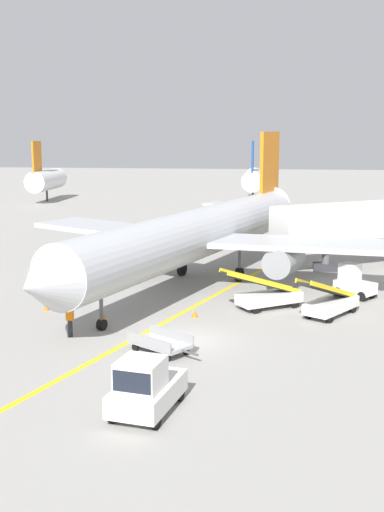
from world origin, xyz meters
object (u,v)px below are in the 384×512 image
object	(u,v)px
safety_cone_nose_left	(46,307)
baggage_cart_loaded	(160,343)
safety_cone_nose_right	(105,319)
airliner	(201,233)
belt_loader_forward_hold	(330,302)
jet_bridge	(361,220)
ground_crew_marshaller	(70,319)
pushback_tug	(145,387)
safety_cone_wingtip_right	(195,313)
belt_loader_aft_hold	(267,295)
baggage_tug_near_wing	(353,282)

from	to	relation	value
safety_cone_nose_left	baggage_cart_loaded	bearing A→B (deg)	-39.56
baggage_cart_loaded	safety_cone_nose_right	world-z (taller)	baggage_cart_loaded
airliner	belt_loader_forward_hold	size ratio (longest dim) A/B	7.06
jet_bridge	belt_loader_forward_hold	size ratio (longest dim) A/B	2.50
ground_crew_marshaller	safety_cone_nose_right	xyz separation A→B (m)	(1.07, 2.60, -0.69)
pushback_tug	safety_cone_wingtip_right	xyz separation A→B (m)	(0.24, 12.70, -0.77)
belt_loader_forward_hold	baggage_cart_loaded	xyz separation A→B (m)	(-8.29, -7.30, -0.31)
ground_crew_marshaller	safety_cone_wingtip_right	world-z (taller)	ground_crew_marshaller
airliner	safety_cone_nose_right	xyz separation A→B (m)	(-4.08, -10.09, -3.20)
belt_loader_aft_hold	safety_cone_wingtip_right	world-z (taller)	belt_loader_aft_hold
belt_loader_forward_hold	ground_crew_marshaller	size ratio (longest dim) A/B	2.86
pushback_tug	belt_loader_forward_hold	size ratio (longest dim) A/B	0.80
belt_loader_forward_hold	safety_cone_nose_right	distance (m)	12.47
pushback_tug	safety_cone_wingtip_right	distance (m)	12.73
airliner	safety_cone_nose_left	bearing A→B (deg)	-134.78
jet_bridge	safety_cone_nose_left	xyz separation A→B (m)	(-19.38, -14.97, -3.32)
airliner	pushback_tug	bearing A→B (deg)	-88.99
ground_crew_marshaller	safety_cone_nose_left	distance (m)	5.46
safety_cone_nose_left	safety_cone_wingtip_right	xyz separation A→B (m)	(8.65, -0.36, 0.00)
pushback_tug	baggage_tug_near_wing	xyz separation A→B (m)	(9.43, 18.48, -0.07)
airliner	safety_cone_nose_left	world-z (taller)	airliner
belt_loader_aft_hold	safety_cone_nose_right	xyz separation A→B (m)	(-8.65, -4.03, -0.56)
jet_bridge	baggage_tug_near_wing	distance (m)	10.03
ground_crew_marshaller	safety_cone_wingtip_right	xyz separation A→B (m)	(5.76, 4.22, -0.69)
jet_bridge	belt_loader_aft_hold	distance (m)	14.85
belt_loader_forward_hold	ground_crew_marshaller	xyz separation A→B (m)	(-13.20, -5.45, 0.13)
pushback_tug	safety_cone_wingtip_right	bearing A→B (deg)	88.93
belt_loader_forward_hold	baggage_cart_loaded	size ratio (longest dim) A/B	1.37
pushback_tug	baggage_cart_loaded	distance (m)	6.67
safety_cone_nose_left	baggage_tug_near_wing	bearing A→B (deg)	16.87
baggage_cart_loaded	safety_cone_wingtip_right	size ratio (longest dim) A/B	8.07
pushback_tug	baggage_cart_loaded	bearing A→B (deg)	95.32
airliner	pushback_tug	size ratio (longest dim) A/B	8.82
baggage_cart_loaded	safety_cone_wingtip_right	bearing A→B (deg)	82.00
pushback_tug	safety_cone_nose_left	size ratio (longest dim) A/B	8.85
airliner	ground_crew_marshaller	distance (m)	13.93
safety_cone_wingtip_right	belt_loader_aft_hold	bearing A→B (deg)	31.38
airliner	safety_cone_nose_right	bearing A→B (deg)	-112.02
baggage_tug_near_wing	ground_crew_marshaller	size ratio (longest dim) A/B	1.58
baggage_tug_near_wing	belt_loader_aft_hold	xyz separation A→B (m)	(-5.23, -3.36, -0.15)
safety_cone_wingtip_right	safety_cone_nose_left	bearing A→B (deg)	177.60
safety_cone_nose_right	jet_bridge	bearing A→B (deg)	47.72
belt_loader_aft_hold	safety_cone_nose_right	bearing A→B (deg)	-154.99
pushback_tug	belt_loader_forward_hold	xyz separation A→B (m)	(7.68, 13.93, -0.22)
airliner	jet_bridge	size ratio (longest dim) A/B	2.83
baggage_tug_near_wing	safety_cone_wingtip_right	distance (m)	10.87
belt_loader_forward_hold	pushback_tug	bearing A→B (deg)	-118.86
belt_loader_aft_hold	ground_crew_marshaller	bearing A→B (deg)	-145.67
pushback_tug	belt_loader_aft_hold	size ratio (longest dim) A/B	0.80
safety_cone_nose_right	safety_cone_wingtip_right	bearing A→B (deg)	19.07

